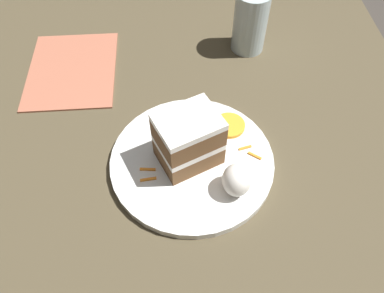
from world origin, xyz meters
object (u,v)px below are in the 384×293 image
object	(u,v)px
cream_dollop	(237,180)
menu_card	(72,70)
orange_garnish	(229,125)
cake_slice	(188,140)
plate	(192,161)
drinking_glass	(250,26)

from	to	relation	value
cream_dollop	menu_card	size ratio (longest dim) A/B	0.23
cream_dollop	orange_garnish	distance (m)	0.13
orange_garnish	cake_slice	bearing A→B (deg)	129.93
orange_garnish	menu_card	size ratio (longest dim) A/B	0.25
plate	cake_slice	bearing A→B (deg)	63.95
cream_dollop	cake_slice	bearing A→B (deg)	47.15
cream_dollop	drinking_glass	xyz separation A→B (m)	(0.36, -0.07, 0.01)
orange_garnish	menu_card	distance (m)	0.35
cream_dollop	menu_card	distance (m)	0.43
drinking_glass	plate	bearing A→B (deg)	155.54
cake_slice	menu_card	distance (m)	0.34
plate	cake_slice	size ratio (longest dim) A/B	2.33
drinking_glass	cream_dollop	bearing A→B (deg)	168.68
drinking_glass	menu_card	size ratio (longest dim) A/B	0.56
cake_slice	orange_garnish	world-z (taller)	cake_slice
orange_garnish	cream_dollop	bearing A→B (deg)	177.52
cream_dollop	menu_card	xyz separation A→B (m)	(0.31, 0.30, -0.04)
orange_garnish	drinking_glass	distance (m)	0.25
cake_slice	drinking_glass	distance (m)	0.33
plate	drinking_glass	xyz separation A→B (m)	(0.30, -0.14, 0.05)
plate	menu_card	world-z (taller)	plate
menu_card	plate	bearing A→B (deg)	-47.45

